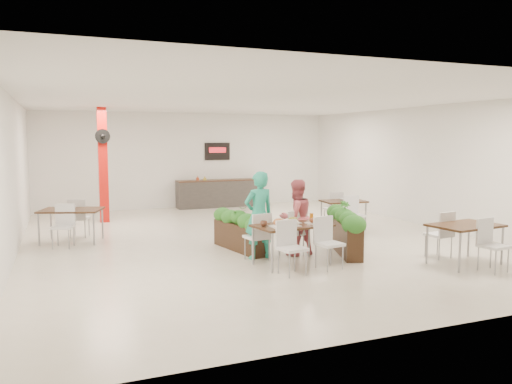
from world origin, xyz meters
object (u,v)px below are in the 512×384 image
main_table (292,231)px  side_table_b (343,205)px  planter_left (239,227)px  side_table_c (465,231)px  red_column (103,164)px  diner_man (259,215)px  side_table_a (71,214)px  service_counter (220,193)px  planter_right (344,228)px  diner_woman (296,217)px

main_table → side_table_b: (2.83, 2.81, -0.02)m
planter_left → side_table_c: (3.51, -2.63, 0.14)m
red_column → diner_man: size_ratio=1.88×
side_table_a → side_table_b: size_ratio=1.01×
service_counter → side_table_c: bearing=-79.0°
side_table_b → service_counter: bearing=111.8°
diner_man → side_table_c: diner_man is taller
service_counter → side_table_b: service_counter is taller
side_table_a → planter_left: bearing=-16.0°
service_counter → side_table_b: 5.58m
side_table_b → side_table_c: (0.17, -3.97, 0.01)m
planter_right → side_table_b: bearing=58.9°
diner_man → side_table_b: (3.22, 2.15, -0.23)m
diner_woman → side_table_b: 3.24m
red_column → side_table_c: bearing=-52.1°
red_column → main_table: (2.81, -6.28, -1.01)m
planter_left → main_table: bearing=-70.5°
side_table_a → main_table: bearing=-26.0°
service_counter → planter_left: service_counter is taller
side_table_a → side_table_c: bearing=-17.2°
red_column → diner_woman: red_column is taller
red_column → diner_woman: (3.22, -5.62, -0.88)m
planter_right → side_table_b: size_ratio=1.17×
planter_right → side_table_b: 2.64m
side_table_b → side_table_a: bearing=177.2°
side_table_b → diner_woman: bearing=-133.6°
main_table → red_column: bearing=114.1°
diner_man → service_counter: bearing=-110.3°
red_column → planter_right: 7.24m
planter_left → side_table_a: (-3.22, 2.21, 0.14)m
red_column → side_table_c: size_ratio=1.93×
diner_woman → side_table_b: bearing=-146.7°
red_column → side_table_a: size_ratio=1.92×
diner_woman → side_table_c: bearing=136.4°
service_counter → side_table_c: size_ratio=1.81×
side_table_a → side_table_b: (6.56, -0.86, -0.02)m
red_column → planter_right: size_ratio=1.65×
side_table_b → planter_right: bearing=-116.4°
diner_man → side_table_b: 3.88m
diner_woman → planter_left: 1.26m
service_counter → side_table_c: 9.48m
service_counter → planter_right: size_ratio=1.55×
side_table_b → side_table_c: size_ratio=0.99×
service_counter → planter_left: bearing=-104.3°
main_table → diner_man: (-0.39, 0.66, 0.22)m
planter_right → side_table_c: 2.30m
main_table → side_table_c: 3.21m
side_table_c → main_table: bearing=151.6°
diner_woman → side_table_a: bearing=-44.4°
diner_woman → planter_left: (-0.93, 0.81, -0.27)m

